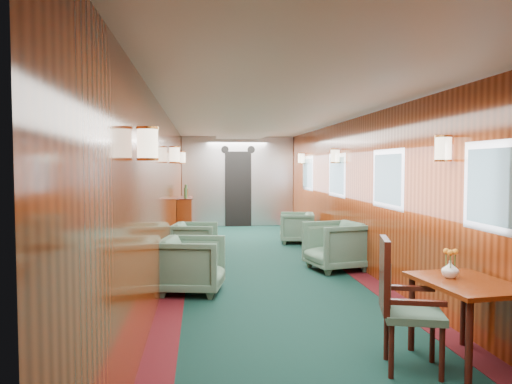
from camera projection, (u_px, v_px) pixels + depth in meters
room at (267, 165)px, 7.48m from camera, size 12.00×12.10×2.40m
bulkhead at (238, 182)px, 13.37m from camera, size 2.98×0.17×2.39m
windows_right at (358, 177)px, 7.90m from camera, size 0.02×8.60×0.80m
wall_sconces at (263, 156)px, 8.03m from camera, size 2.97×7.97×0.25m
dining_table at (467, 295)px, 4.05m from camera, size 0.75×0.99×0.69m
side_chair at (400, 299)px, 3.97m from camera, size 0.57×0.59×1.06m
credenza at (185, 218)px, 10.98m from camera, size 0.33×1.04×1.21m
flower_vase at (450, 269)px, 4.16m from camera, size 0.16×0.16×0.14m
armchair_left_near at (192, 265)px, 6.38m from camera, size 0.91×0.90×0.72m
armchair_left_far at (195, 242)px, 8.52m from camera, size 0.83×0.81×0.66m
armchair_right_near at (336, 246)px, 7.76m from camera, size 0.99×0.97×0.76m
armchair_right_far at (297, 228)px, 10.49m from camera, size 0.82×0.80×0.65m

